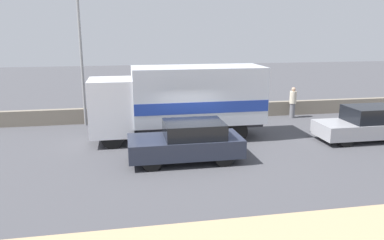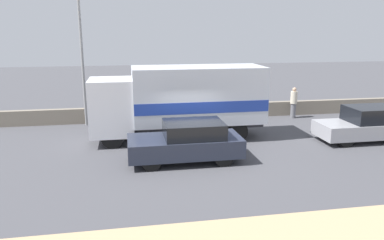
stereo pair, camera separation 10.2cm
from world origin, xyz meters
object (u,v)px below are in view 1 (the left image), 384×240
box_truck (182,99)px  pedestrian (293,102)px  street_lamp (80,44)px  car_hatchback (187,142)px  car_sedan_second (366,124)px

box_truck → pedestrian: size_ratio=4.42×
street_lamp → box_truck: bearing=-36.4°
car_hatchback → pedestrian: bearing=-139.6°
car_hatchback → car_sedan_second: bearing=-171.4°
pedestrian → box_truck: bearing=-156.0°
pedestrian → car_hatchback: bearing=-139.6°
street_lamp → pedestrian: bearing=-1.9°
car_hatchback → street_lamp: bearing=-56.0°
street_lamp → car_sedan_second: size_ratio=1.71×
car_hatchback → car_sedan_second: (8.39, 1.27, -0.02)m
street_lamp → car_sedan_second: 14.13m
box_truck → car_sedan_second: bearing=167.9°
car_sedan_second → car_hatchback: bearing=8.6°
car_hatchback → pedestrian: pedestrian is taller
pedestrian → street_lamp: bearing=178.1°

